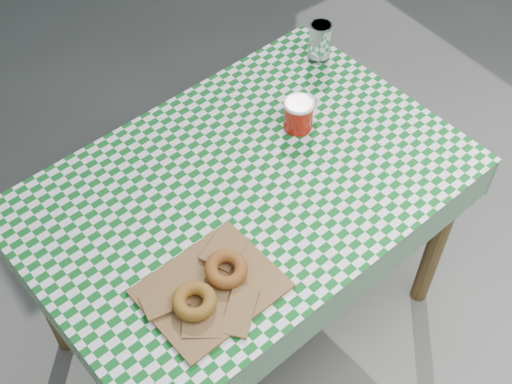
# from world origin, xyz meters

# --- Properties ---
(ground) EXTENTS (60.00, 60.00, 0.00)m
(ground) POSITION_xyz_m (0.00, 0.00, 0.00)
(ground) COLOR #4F4F4A
(ground) RESTS_ON ground
(table) EXTENTS (1.27, 0.90, 0.75)m
(table) POSITION_xyz_m (-0.12, 0.14, 0.38)
(table) COLOR brown
(table) RESTS_ON ground
(tablecloth) EXTENTS (1.29, 0.92, 0.01)m
(tablecloth) POSITION_xyz_m (-0.12, 0.14, 0.75)
(tablecloth) COLOR #0E5C1E
(tablecloth) RESTS_ON table
(paper_bag) EXTENTS (0.34, 0.28, 0.02)m
(paper_bag) POSITION_xyz_m (-0.38, -0.09, 0.76)
(paper_bag) COLOR olive
(paper_bag) RESTS_ON tablecloth
(bagel_front) EXTENTS (0.11, 0.11, 0.03)m
(bagel_front) POSITION_xyz_m (-0.44, -0.11, 0.79)
(bagel_front) COLOR #8D601D
(bagel_front) RESTS_ON paper_bag
(bagel_back) EXTENTS (0.13, 0.13, 0.03)m
(bagel_back) POSITION_xyz_m (-0.33, -0.08, 0.79)
(bagel_back) COLOR brown
(bagel_back) RESTS_ON paper_bag
(coffee_mug) EXTENTS (0.20, 0.20, 0.10)m
(coffee_mug) POSITION_xyz_m (0.14, 0.22, 0.80)
(coffee_mug) COLOR #AA160B
(coffee_mug) RESTS_ON tablecloth
(drinking_glass) EXTENTS (0.08, 0.08, 0.13)m
(drinking_glass) POSITION_xyz_m (0.40, 0.43, 0.82)
(drinking_glass) COLOR white
(drinking_glass) RESTS_ON tablecloth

